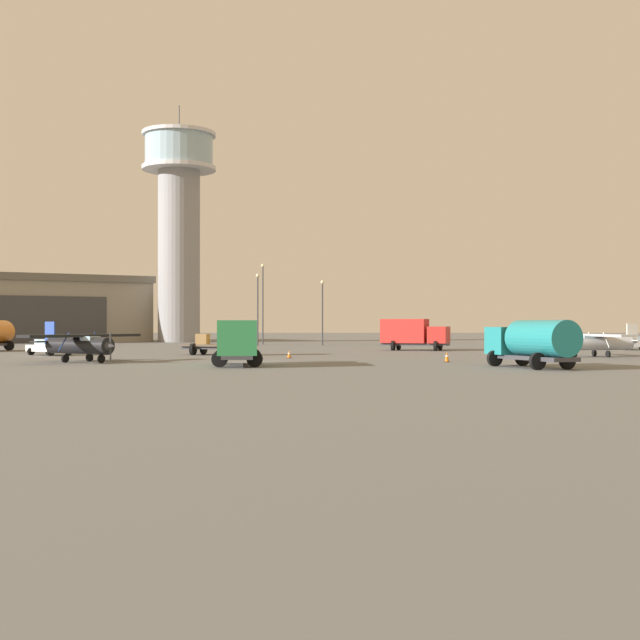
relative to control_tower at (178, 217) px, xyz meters
The scene contains 16 objects.
ground_plane 70.59m from the control_tower, 76.04° to the right, with size 400.00×400.00×0.00m, color #60605E.
control_tower is the anchor object (origin of this frame).
hangar 25.64m from the control_tower, behind, with size 36.59×31.69×9.71m.
airplane_silver 72.82m from the control_tower, 52.34° to the right, with size 7.08×9.07×2.68m.
airplane_black 67.80m from the control_tower, 86.48° to the right, with size 7.30×8.57×2.81m.
truck_fuel_tanker_teal 82.29m from the control_tower, 65.44° to the right, with size 4.51×7.41×2.88m.
truck_flatbed_yellow 56.39m from the control_tower, 76.07° to the right, with size 6.36×4.16×2.69m.
truck_box_red 52.25m from the control_tower, 52.67° to the right, with size 7.05×4.61×3.14m.
truck_box_green 73.98m from the control_tower, 77.58° to the right, with size 3.55×7.04×2.86m.
car_silver 66.71m from the control_tower, 35.51° to the right, with size 2.53×4.28×1.37m.
car_white 55.65m from the control_tower, 92.19° to the right, with size 4.64×4.32×1.37m.
light_post_west 27.96m from the control_tower, 57.86° to the right, with size 0.44×0.44×8.79m.
light_post_east 23.50m from the control_tower, 48.20° to the right, with size 0.44×0.44×10.42m.
light_post_north 32.27m from the control_tower, 44.09° to the right, with size 0.44×0.44×8.01m.
traffic_cone_near_right 63.85m from the control_tower, 72.57° to the right, with size 0.36×0.36×0.61m.
traffic_cone_mid_apron 73.85m from the control_tower, 65.63° to the right, with size 0.36×0.36×0.73m.
Camera 1 is at (4.30, -57.55, 2.63)m, focal length 47.33 mm.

